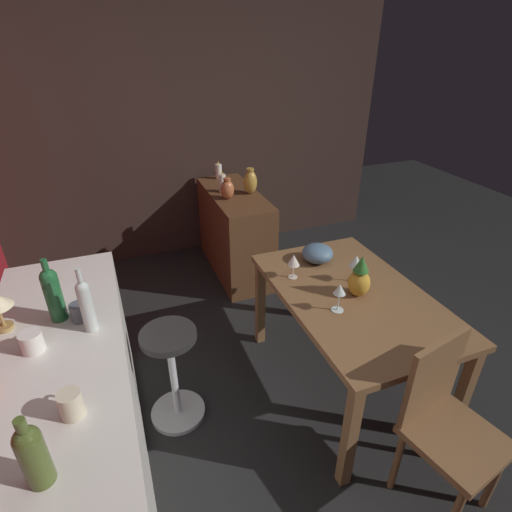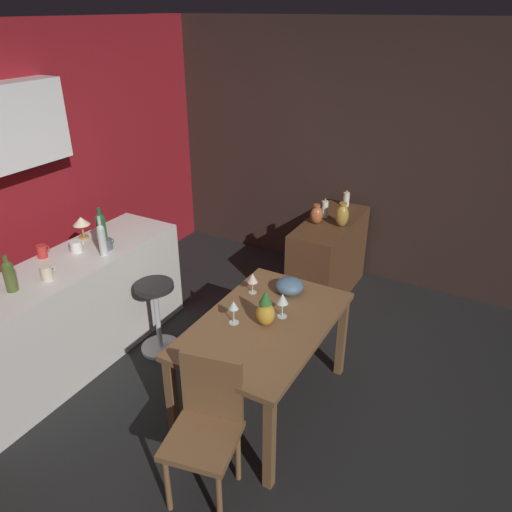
{
  "view_description": "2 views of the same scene",
  "coord_description": "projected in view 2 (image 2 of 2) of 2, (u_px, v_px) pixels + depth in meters",
  "views": [
    {
      "loc": [
        -1.5,
        1.0,
        2.11
      ],
      "look_at": [
        0.46,
        0.25,
        0.95
      ],
      "focal_mm": 28.26,
      "sensor_mm": 36.0,
      "label": 1
    },
    {
      "loc": [
        -2.3,
        -1.58,
        2.68
      ],
      "look_at": [
        0.72,
        0.11,
        0.91
      ],
      "focal_mm": 34.48,
      "sensor_mm": 36.0,
      "label": 2
    }
  ],
  "objects": [
    {
      "name": "cup_cream",
      "position": [
        47.0,
        273.0,
        3.55
      ],
      "size": [
        0.12,
        0.08,
        0.11
      ],
      "color": "beige",
      "rests_on": "kitchen_counter"
    },
    {
      "name": "vase_brass",
      "position": [
        342.0,
        215.0,
        4.58
      ],
      "size": [
        0.12,
        0.12,
        0.24
      ],
      "color": "#B78C38",
      "rests_on": "sideboard_cabinet"
    },
    {
      "name": "vase_copper",
      "position": [
        317.0,
        215.0,
        4.65
      ],
      "size": [
        0.12,
        0.12,
        0.19
      ],
      "color": "#B26038",
      "rests_on": "sideboard_cabinet"
    },
    {
      "name": "chair_near_window",
      "position": [
        206.0,
        425.0,
        2.86
      ],
      "size": [
        0.47,
        0.47,
        0.91
      ],
      "color": "brown",
      "rests_on": "ground_plane"
    },
    {
      "name": "wine_bottle_clear",
      "position": [
        102.0,
        238.0,
        3.86
      ],
      "size": [
        0.06,
        0.06,
        0.33
      ],
      "color": "silver",
      "rests_on": "kitchen_counter"
    },
    {
      "name": "dining_table",
      "position": [
        265.0,
        332.0,
        3.41
      ],
      "size": [
        1.32,
        0.83,
        0.74
      ],
      "color": "brown",
      "rests_on": "ground_plane"
    },
    {
      "name": "wine_glass_right",
      "position": [
        233.0,
        306.0,
        3.3
      ],
      "size": [
        0.07,
        0.07,
        0.17
      ],
      "color": "silver",
      "rests_on": "dining_table"
    },
    {
      "name": "pillar_candle_short",
      "position": [
        325.0,
        209.0,
        4.79
      ],
      "size": [
        0.06,
        0.06,
        0.19
      ],
      "color": "white",
      "rests_on": "sideboard_cabinet"
    },
    {
      "name": "sideboard_cabinet",
      "position": [
        328.0,
        258.0,
        4.94
      ],
      "size": [
        1.1,
        0.44,
        0.82
      ],
      "primitive_type": "cube",
      "color": "#56351E",
      "rests_on": "ground_plane"
    },
    {
      "name": "cup_slate",
      "position": [
        108.0,
        244.0,
        4.0
      ],
      "size": [
        0.11,
        0.08,
        0.09
      ],
      "color": "#515660",
      "rests_on": "kitchen_counter"
    },
    {
      "name": "ground_plane",
      "position": [
        222.0,
        405.0,
        3.69
      ],
      "size": [
        9.0,
        9.0,
        0.0
      ],
      "primitive_type": "plane",
      "color": "black"
    },
    {
      "name": "bar_stool",
      "position": [
        157.0,
        315.0,
        4.14
      ],
      "size": [
        0.34,
        0.34,
        0.65
      ],
      "color": "#262323",
      "rests_on": "ground_plane"
    },
    {
      "name": "pillar_candle_tall",
      "position": [
        346.0,
        199.0,
        5.07
      ],
      "size": [
        0.06,
        0.06,
        0.17
      ],
      "color": "white",
      "rests_on": "sideboard_cabinet"
    },
    {
      "name": "pineapple_centerpiece",
      "position": [
        265.0,
        310.0,
        3.3
      ],
      "size": [
        0.13,
        0.13,
        0.26
      ],
      "color": "gold",
      "rests_on": "dining_table"
    },
    {
      "name": "counter_lamp",
      "position": [
        81.0,
        222.0,
        4.13
      ],
      "size": [
        0.14,
        0.14,
        0.2
      ],
      "color": "#A58447",
      "rests_on": "kitchen_counter"
    },
    {
      "name": "cup_red",
      "position": [
        42.0,
        251.0,
        3.86
      ],
      "size": [
        0.11,
        0.08,
        0.1
      ],
      "color": "red",
      "rests_on": "kitchen_counter"
    },
    {
      "name": "kitchen_counter",
      "position": [
        71.0,
        314.0,
        3.98
      ],
      "size": [
        2.1,
        0.6,
        0.9
      ],
      "primitive_type": "cube",
      "color": "silver",
      "rests_on": "ground_plane"
    },
    {
      "name": "wine_glass_center",
      "position": [
        283.0,
        299.0,
        3.37
      ],
      "size": [
        0.08,
        0.08,
        0.18
      ],
      "color": "silver",
      "rests_on": "dining_table"
    },
    {
      "name": "wall_side_right",
      "position": [
        325.0,
        151.0,
        5.21
      ],
      "size": [
        0.1,
        4.4,
        2.6
      ],
      "primitive_type": "cube",
      "color": "#33231E",
      "rests_on": "ground_plane"
    },
    {
      "name": "wine_glass_left",
      "position": [
        253.0,
        279.0,
        3.66
      ],
      "size": [
        0.08,
        0.08,
        0.16
      ],
      "color": "silver",
      "rests_on": "dining_table"
    },
    {
      "name": "wine_bottle_olive",
      "position": [
        9.0,
        274.0,
        3.38
      ],
      "size": [
        0.08,
        0.08,
        0.27
      ],
      "color": "#475623",
      "rests_on": "kitchen_counter"
    },
    {
      "name": "fruit_bowl",
      "position": [
        289.0,
        286.0,
        3.68
      ],
      "size": [
        0.21,
        0.21,
        0.12
      ],
      "primitive_type": "ellipsoid",
      "color": "slate",
      "rests_on": "dining_table"
    },
    {
      "name": "wine_bottle_green",
      "position": [
        101.0,
        228.0,
        4.03
      ],
      "size": [
        0.08,
        0.08,
        0.33
      ],
      "color": "#1E592D",
      "rests_on": "kitchen_counter"
    },
    {
      "name": "cup_white",
      "position": [
        76.0,
        246.0,
        3.96
      ],
      "size": [
        0.13,
        0.09,
        0.09
      ],
      "color": "white",
      "rests_on": "kitchen_counter"
    }
  ]
}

